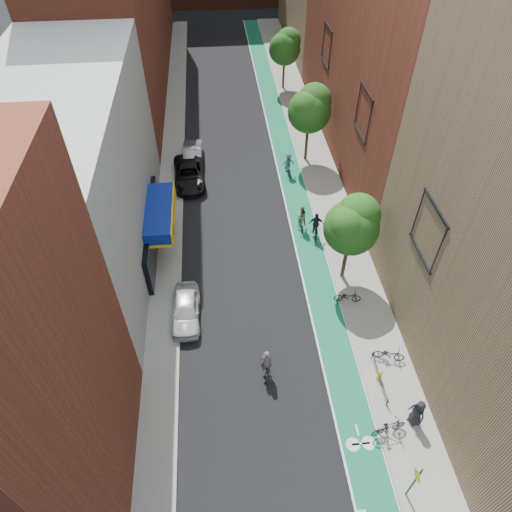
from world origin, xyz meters
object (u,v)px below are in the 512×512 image
object	(u,v)px
parked_car_black	(189,174)
cyclist_lane_near	(301,219)
pedestrian	(417,413)
parked_car_white	(186,309)
cyclist_lead	(266,368)
fire_hydrant	(379,375)
parked_car_silver	(193,156)
cyclist_lane_far	(288,166)
cyclist_lane_mid	(316,229)

from	to	relation	value
parked_car_black	cyclist_lane_near	bearing A→B (deg)	-41.37
parked_car_black	pedestrian	size ratio (longest dim) A/B	2.93
parked_car_white	pedestrian	world-z (taller)	pedestrian
cyclist_lead	fire_hydrant	distance (m)	6.12
parked_car_white	fire_hydrant	size ratio (longest dim) A/B	5.88
cyclist_lead	cyclist_lane_near	xyz separation A→B (m)	(3.91, 11.82, 0.19)
fire_hydrant	cyclist_lead	bearing A→B (deg)	171.32
parked_car_silver	cyclist_lane_far	bearing A→B (deg)	-15.53
cyclist_lane_near	fire_hydrant	world-z (taller)	cyclist_lane_near
parked_car_black	cyclist_lane_mid	xyz separation A→B (m)	(9.05, -7.72, 0.06)
cyclist_lead	pedestrian	xyz separation A→B (m)	(7.12, -3.44, 0.37)
cyclist_lead	fire_hydrant	world-z (taller)	cyclist_lead
parked_car_black	fire_hydrant	size ratio (longest dim) A/B	7.65
parked_car_white	cyclist_lane_near	distance (m)	11.10
cyclist_lane_near	cyclist_lane_far	distance (m)	6.95
parked_car_silver	fire_hydrant	size ratio (longest dim) A/B	6.37
cyclist_lead	pedestrian	size ratio (longest dim) A/B	1.15
fire_hydrant	cyclist_lane_mid	bearing A→B (deg)	96.11
cyclist_lead	parked_car_silver	bearing A→B (deg)	-75.78
cyclist_lane_mid	cyclist_lane_near	bearing A→B (deg)	-39.80
parked_car_silver	cyclist_lane_near	size ratio (longest dim) A/B	2.22
cyclist_lane_far	pedestrian	world-z (taller)	pedestrian
cyclist_lane_far	pedestrian	distance (m)	22.44
parked_car_black	parked_car_silver	bearing A→B (deg)	81.32
pedestrian	fire_hydrant	size ratio (longest dim) A/B	2.61
parked_car_silver	cyclist_lane_near	bearing A→B (deg)	-48.81
cyclist_lane_near	fire_hydrant	bearing A→B (deg)	94.93
cyclist_lane_mid	cyclist_lane_far	xyz separation A→B (m)	(-0.81, 7.98, 0.03)
parked_car_black	parked_car_silver	xyz separation A→B (m)	(0.31, 2.61, -0.01)
cyclist_lane_far	fire_hydrant	distance (m)	19.81
parked_car_silver	cyclist_lane_far	distance (m)	8.28
cyclist_lane_near	cyclist_lane_far	world-z (taller)	cyclist_lane_near
parked_car_black	pedestrian	xyz separation A→B (m)	(11.38, -21.96, 0.32)
cyclist_lead	cyclist_lane_mid	bearing A→B (deg)	-110.33
parked_car_white	pedestrian	bearing A→B (deg)	-33.53
cyclist_lead	parked_car_black	bearing A→B (deg)	-73.43
pedestrian	cyclist_lane_mid	bearing A→B (deg)	165.39
fire_hydrant	pedestrian	bearing A→B (deg)	-66.94
cyclist_lane_near	pedestrian	distance (m)	15.60
cyclist_lead	cyclist_lane_mid	world-z (taller)	cyclist_lane_mid
pedestrian	cyclist_lane_near	bearing A→B (deg)	168.00
cyclist_lane_near	cyclist_lane_mid	bearing A→B (deg)	126.19
pedestrian	parked_car_white	bearing A→B (deg)	-148.32
parked_car_white	parked_car_black	xyz separation A→B (m)	(0.13, 14.07, 0.04)
cyclist_lane_near	cyclist_lane_mid	xyz separation A→B (m)	(0.89, -1.03, -0.09)
parked_car_white	parked_car_black	world-z (taller)	parked_car_black
cyclist_lane_near	cyclist_lane_mid	world-z (taller)	cyclist_lane_mid
parked_car_silver	cyclist_lane_mid	xyz separation A→B (m)	(8.74, -10.34, 0.07)
pedestrian	fire_hydrant	xyz separation A→B (m)	(-1.07, 2.52, -0.54)
cyclist_lane_near	parked_car_silver	bearing A→B (deg)	-54.45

